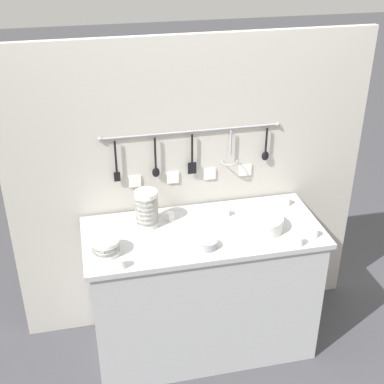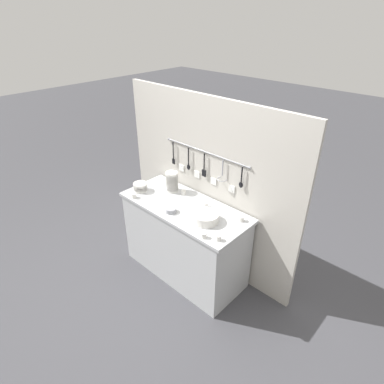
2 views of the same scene
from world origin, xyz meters
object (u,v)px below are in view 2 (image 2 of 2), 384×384
steel_mixing_bowl (171,210)px  cup_front_right (218,238)px  cup_back_left (134,196)px  cup_edge_near (184,192)px  bowl_stack_back_corner (140,187)px  cup_centre (204,235)px  plate_stack (206,217)px  bowl_stack_short_front (172,182)px  cup_back_right (242,219)px  cup_mid_row (206,205)px

steel_mixing_bowl → cup_front_right: bearing=-2.1°
cup_back_left → cup_edge_near: bearing=50.8°
bowl_stack_back_corner → cup_centre: (1.01, -0.14, -0.02)m
steel_mixing_bowl → plate_stack: bearing=18.3°
cup_centre → steel_mixing_bowl: bearing=170.9°
bowl_stack_short_front → cup_back_right: (0.85, 0.05, -0.09)m
plate_stack → cup_front_right: size_ratio=5.00×
bowl_stack_short_front → cup_back_left: (-0.18, -0.36, -0.09)m
bowl_stack_short_front → plate_stack: bearing=-15.8°
cup_edge_near → cup_back_left: bearing=-129.2°
bowl_stack_back_corner → plate_stack: 0.87m
cup_back_right → steel_mixing_bowl: bearing=-149.6°
bowl_stack_back_corner → cup_centre: bowl_stack_back_corner is taller
plate_stack → bowl_stack_back_corner: bearing=-176.7°
steel_mixing_bowl → cup_back_left: (-0.46, -0.07, 0.00)m
cup_back_left → cup_front_right: size_ratio=1.00×
steel_mixing_bowl → cup_mid_row: size_ratio=2.16×
cup_front_right → cup_back_right: same height
bowl_stack_back_corner → cup_back_right: 1.14m
cup_back_right → cup_front_right: bearing=-86.6°
cup_mid_row → cup_back_left: 0.74m
cup_back_left → cup_edge_near: 0.50m
plate_stack → steel_mixing_bowl: bearing=-161.7°
plate_stack → cup_back_right: plate_stack is taller
steel_mixing_bowl → cup_back_right: bearing=30.4°
plate_stack → cup_mid_row: size_ratio=5.00×
plate_stack → cup_centre: 0.24m
plate_stack → cup_mid_row: (-0.16, 0.18, -0.02)m
bowl_stack_short_front → cup_edge_near: (0.14, 0.03, -0.09)m
cup_back_left → steel_mixing_bowl: bearing=9.2°
bowl_stack_short_front → cup_edge_near: size_ratio=4.58×
cup_mid_row → cup_front_right: size_ratio=1.00×
cup_back_right → cup_edge_near: size_ratio=1.00×
cup_centre → cup_back_right: bearing=78.0°
cup_back_right → cup_centre: 0.42m
bowl_stack_short_front → cup_centre: bearing=-25.5°
cup_mid_row → cup_centre: 0.48m
plate_stack → cup_back_right: bearing=43.6°
cup_front_right → cup_centre: (-0.11, -0.06, 0.00)m
cup_back_left → cup_centre: (0.95, -0.00, 0.00)m
cup_front_right → cup_back_right: 0.36m
cup_back_left → cup_back_right: bearing=21.6°
bowl_stack_back_corner → cup_back_right: (1.10, 0.27, -0.02)m
bowl_stack_back_corner → cup_front_right: 1.13m
cup_mid_row → cup_centre: bearing=-50.8°
cup_back_right → plate_stack: bearing=-136.4°
bowl_stack_short_front → cup_back_left: size_ratio=4.58×
cup_back_left → cup_edge_near: size_ratio=1.00×
cup_centre → bowl_stack_back_corner: bearing=172.1°
bowl_stack_back_corner → cup_front_right: bowl_stack_back_corner is taller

